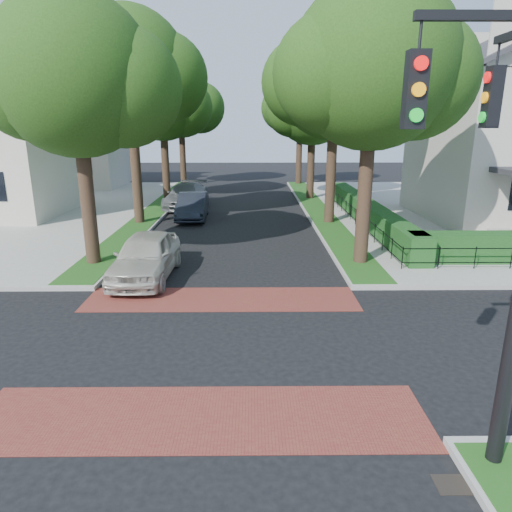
# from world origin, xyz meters

# --- Properties ---
(ground) EXTENTS (120.00, 120.00, 0.00)m
(ground) POSITION_xyz_m (0.00, 0.00, 0.00)
(ground) COLOR black
(ground) RESTS_ON ground
(crosswalk_far) EXTENTS (9.00, 2.20, 0.01)m
(crosswalk_far) POSITION_xyz_m (0.00, 3.20, 0.01)
(crosswalk_far) COLOR maroon
(crosswalk_far) RESTS_ON ground
(crosswalk_near) EXTENTS (9.00, 2.20, 0.01)m
(crosswalk_near) POSITION_xyz_m (0.00, -3.20, 0.01)
(crosswalk_near) COLOR maroon
(crosswalk_near) RESTS_ON ground
(storm_drain) EXTENTS (0.65, 0.45, 0.01)m
(storm_drain) POSITION_xyz_m (4.30, -5.00, 0.01)
(storm_drain) COLOR black
(storm_drain) RESTS_ON ground
(grass_strip_ne) EXTENTS (1.60, 29.80, 0.02)m
(grass_strip_ne) POSITION_xyz_m (5.40, 19.10, 0.16)
(grass_strip_ne) COLOR #1A4D16
(grass_strip_ne) RESTS_ON sidewalk_ne
(grass_strip_nw) EXTENTS (1.60, 29.80, 0.02)m
(grass_strip_nw) POSITION_xyz_m (-5.40, 19.10, 0.16)
(grass_strip_nw) COLOR #1A4D16
(grass_strip_nw) RESTS_ON sidewalk_nw
(tree_right_near) EXTENTS (7.75, 6.67, 10.66)m
(tree_right_near) POSITION_xyz_m (5.60, 7.24, 7.63)
(tree_right_near) COLOR black
(tree_right_near) RESTS_ON sidewalk_ne
(tree_right_mid) EXTENTS (8.25, 7.09, 11.22)m
(tree_right_mid) POSITION_xyz_m (5.61, 15.25, 7.99)
(tree_right_mid) COLOR black
(tree_right_mid) RESTS_ON sidewalk_ne
(tree_right_far) EXTENTS (7.25, 6.23, 9.74)m
(tree_right_far) POSITION_xyz_m (5.60, 24.22, 6.91)
(tree_right_far) COLOR black
(tree_right_far) RESTS_ON sidewalk_ne
(tree_right_back) EXTENTS (7.50, 6.45, 10.20)m
(tree_right_back) POSITION_xyz_m (5.60, 33.23, 7.27)
(tree_right_back) COLOR black
(tree_right_back) RESTS_ON sidewalk_ne
(tree_left_near) EXTENTS (7.50, 6.45, 10.20)m
(tree_left_near) POSITION_xyz_m (-5.40, 7.23, 7.27)
(tree_left_near) COLOR black
(tree_left_near) RESTS_ON sidewalk_nw
(tree_left_mid) EXTENTS (8.00, 6.88, 11.48)m
(tree_left_mid) POSITION_xyz_m (-5.39, 15.24, 8.34)
(tree_left_mid) COLOR black
(tree_left_mid) RESTS_ON sidewalk_nw
(tree_left_far) EXTENTS (7.00, 6.02, 9.86)m
(tree_left_far) POSITION_xyz_m (-5.40, 24.22, 7.12)
(tree_left_far) COLOR black
(tree_left_far) RESTS_ON sidewalk_nw
(tree_left_back) EXTENTS (7.75, 6.66, 10.44)m
(tree_left_back) POSITION_xyz_m (-5.40, 33.24, 7.41)
(tree_left_back) COLOR black
(tree_left_back) RESTS_ON sidewalk_nw
(hedge_main_road) EXTENTS (1.00, 18.00, 1.20)m
(hedge_main_road) POSITION_xyz_m (7.70, 15.00, 0.75)
(hedge_main_road) COLOR #153A14
(hedge_main_road) RESTS_ON sidewalk_ne
(fence_main_road) EXTENTS (0.06, 18.00, 0.90)m
(fence_main_road) POSITION_xyz_m (6.90, 15.00, 0.60)
(fence_main_road) COLOR black
(fence_main_road) RESTS_ON sidewalk_ne
(house_left_far) EXTENTS (10.00, 9.00, 10.14)m
(house_left_far) POSITION_xyz_m (-15.49, 31.99, 5.04)
(house_left_far) COLOR beige
(house_left_far) RESTS_ON sidewalk_nw
(parked_car_front) EXTENTS (2.16, 5.09, 1.72)m
(parked_car_front) POSITION_xyz_m (-2.98, 5.46, 0.86)
(parked_car_front) COLOR beige
(parked_car_front) RESTS_ON ground
(parked_car_middle) EXTENTS (1.77, 4.85, 1.59)m
(parked_car_middle) POSITION_xyz_m (-2.62, 16.73, 0.79)
(parked_car_middle) COLOR black
(parked_car_middle) RESTS_ON ground
(parked_car_rear) EXTENTS (2.90, 5.88, 1.64)m
(parked_car_rear) POSITION_xyz_m (-3.60, 20.85, 0.82)
(parked_car_rear) COLOR slate
(parked_car_rear) RESTS_ON ground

